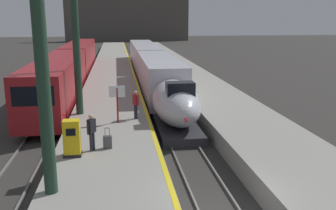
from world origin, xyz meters
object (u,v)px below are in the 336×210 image
(station_column_near, at_px, (38,9))
(rolling_suitcase, at_px, (108,142))
(highspeed_train_main, at_px, (152,68))
(regional_train_adjacent, at_px, (71,66))
(ticket_machine_yellow, at_px, (72,139))
(departure_info_board, at_px, (117,97))
(passenger_near_edge, at_px, (92,130))
(passenger_mid_platform, at_px, (136,102))
(station_column_mid, at_px, (75,23))

(station_column_near, bearing_deg, rolling_suitcase, 66.52)
(highspeed_train_main, height_order, regional_train_adjacent, regional_train_adjacent)
(highspeed_train_main, distance_m, ticket_machine_yellow, 22.28)
(departure_info_board, bearing_deg, rolling_suitcase, -96.57)
(highspeed_train_main, distance_m, passenger_near_edge, 21.57)
(departure_info_board, bearing_deg, station_column_near, -105.26)
(regional_train_adjacent, relative_size, passenger_mid_platform, 21.66)
(passenger_near_edge, bearing_deg, ticket_machine_yellow, -146.38)
(rolling_suitcase, height_order, ticket_machine_yellow, ticket_machine_yellow)
(highspeed_train_main, distance_m, passenger_mid_platform, 16.03)
(rolling_suitcase, relative_size, departure_info_board, 0.46)
(station_column_mid, xyz_separation_m, departure_info_board, (2.34, -2.33, -4.05))
(station_column_mid, bearing_deg, highspeed_train_main, 67.39)
(station_column_mid, relative_size, rolling_suitcase, 9.41)
(regional_train_adjacent, relative_size, ticket_machine_yellow, 22.87)
(passenger_near_edge, bearing_deg, highspeed_train_main, 77.31)
(station_column_mid, bearing_deg, passenger_mid_platform, -26.09)
(regional_train_adjacent, distance_m, station_column_near, 27.06)
(station_column_near, xyz_separation_m, ticket_machine_yellow, (0.35, 3.48, -5.38))
(station_column_mid, bearing_deg, ticket_machine_yellow, -87.30)
(regional_train_adjacent, xyz_separation_m, passenger_mid_platform, (5.60, -17.26, -0.09))
(highspeed_train_main, bearing_deg, departure_info_board, -102.19)
(ticket_machine_yellow, bearing_deg, station_column_mid, 92.70)
(departure_info_board, bearing_deg, highspeed_train_main, 77.81)
(regional_train_adjacent, relative_size, station_column_mid, 3.96)
(passenger_near_edge, xyz_separation_m, rolling_suitcase, (0.68, 0.21, -0.69))
(highspeed_train_main, distance_m, regional_train_adjacent, 8.23)
(highspeed_train_main, bearing_deg, rolling_suitcase, -101.03)
(station_column_near, relative_size, station_column_mid, 1.11)
(ticket_machine_yellow, xyz_separation_m, departure_info_board, (1.99, 5.09, 0.77))
(rolling_suitcase, bearing_deg, highspeed_train_main, 78.97)
(passenger_mid_platform, xyz_separation_m, ticket_machine_yellow, (-3.05, -5.75, -0.25))
(station_column_mid, relative_size, passenger_mid_platform, 5.47)
(passenger_mid_platform, relative_size, departure_info_board, 0.80)
(regional_train_adjacent, relative_size, departure_info_board, 17.26)
(passenger_mid_platform, xyz_separation_m, departure_info_board, (-1.06, -0.66, 0.52))
(regional_train_adjacent, xyz_separation_m, station_column_mid, (2.20, -15.60, 4.48))
(station_column_near, bearing_deg, highspeed_train_main, 76.75)
(station_column_mid, height_order, passenger_near_edge, station_column_mid)
(station_column_near, relative_size, departure_info_board, 4.86)
(station_column_mid, bearing_deg, rolling_suitcase, -74.58)
(regional_train_adjacent, distance_m, ticket_machine_yellow, 23.16)
(passenger_near_edge, bearing_deg, station_column_near, -106.13)
(highspeed_train_main, bearing_deg, station_column_near, -103.25)
(regional_train_adjacent, distance_m, passenger_near_edge, 22.72)
(departure_info_board, bearing_deg, regional_train_adjacent, 104.21)
(passenger_near_edge, distance_m, departure_info_board, 4.72)
(station_column_mid, bearing_deg, station_column_near, -90.00)
(regional_train_adjacent, bearing_deg, rolling_suitcase, -79.72)
(station_column_near, bearing_deg, ticket_machine_yellow, 84.26)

